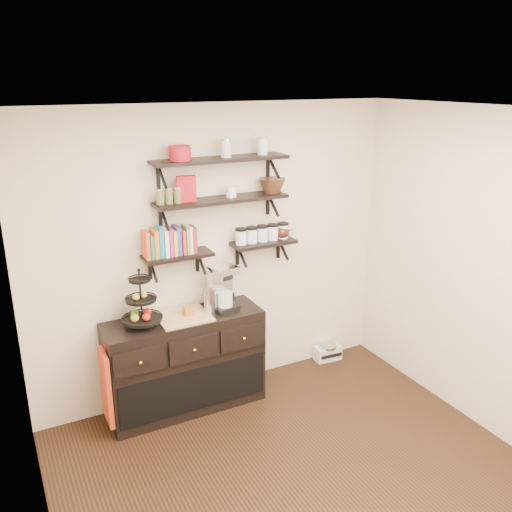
# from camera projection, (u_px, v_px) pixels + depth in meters

# --- Properties ---
(floor) EXTENTS (3.50, 3.50, 0.00)m
(floor) POSITION_uv_depth(u_px,v_px,m) (317.00, 497.00, 3.93)
(floor) COLOR black
(floor) RESTS_ON ground
(ceiling) EXTENTS (3.50, 3.50, 0.02)m
(ceiling) POSITION_uv_depth(u_px,v_px,m) (334.00, 114.00, 3.08)
(ceiling) COLOR white
(ceiling) RESTS_ON back_wall
(back_wall) EXTENTS (3.50, 0.02, 2.70)m
(back_wall) POSITION_uv_depth(u_px,v_px,m) (217.00, 254.00, 4.98)
(back_wall) COLOR beige
(back_wall) RESTS_ON ground
(left_wall) EXTENTS (0.02, 3.50, 2.70)m
(left_wall) POSITION_uv_depth(u_px,v_px,m) (36.00, 399.00, 2.74)
(left_wall) COLOR beige
(left_wall) RESTS_ON ground
(right_wall) EXTENTS (0.02, 3.50, 2.70)m
(right_wall) POSITION_uv_depth(u_px,v_px,m) (509.00, 284.00, 4.26)
(right_wall) COLOR beige
(right_wall) RESTS_ON ground
(shelf_top) EXTENTS (1.20, 0.27, 0.23)m
(shelf_top) POSITION_uv_depth(u_px,v_px,m) (221.00, 160.00, 4.59)
(shelf_top) COLOR black
(shelf_top) RESTS_ON back_wall
(shelf_mid) EXTENTS (1.20, 0.27, 0.23)m
(shelf_mid) POSITION_uv_depth(u_px,v_px,m) (222.00, 200.00, 4.70)
(shelf_mid) COLOR black
(shelf_mid) RESTS_ON back_wall
(shelf_low_left) EXTENTS (0.60, 0.25, 0.23)m
(shelf_low_left) POSITION_uv_depth(u_px,v_px,m) (177.00, 256.00, 4.67)
(shelf_low_left) COLOR black
(shelf_low_left) RESTS_ON back_wall
(shelf_low_right) EXTENTS (0.60, 0.25, 0.23)m
(shelf_low_right) POSITION_uv_depth(u_px,v_px,m) (263.00, 243.00, 5.04)
(shelf_low_right) COLOR black
(shelf_low_right) RESTS_ON back_wall
(cookbooks) EXTENTS (0.43, 0.15, 0.26)m
(cookbooks) POSITION_uv_depth(u_px,v_px,m) (171.00, 242.00, 4.60)
(cookbooks) COLOR #C34522
(cookbooks) RESTS_ON shelf_low_left
(glass_canisters) EXTENTS (0.54, 0.10, 0.13)m
(glass_canisters) POSITION_uv_depth(u_px,v_px,m) (262.00, 234.00, 5.00)
(glass_canisters) COLOR silver
(glass_canisters) RESTS_ON shelf_low_right
(sideboard) EXTENTS (1.40, 0.50, 0.92)m
(sideboard) POSITION_uv_depth(u_px,v_px,m) (185.00, 363.00, 4.87)
(sideboard) COLOR black
(sideboard) RESTS_ON floor
(fruit_stand) EXTENTS (0.33, 0.33, 0.49)m
(fruit_stand) POSITION_uv_depth(u_px,v_px,m) (142.00, 307.00, 4.53)
(fruit_stand) COLOR black
(fruit_stand) RESTS_ON sideboard
(candle) EXTENTS (0.08, 0.08, 0.08)m
(candle) POSITION_uv_depth(u_px,v_px,m) (188.00, 310.00, 4.74)
(candle) COLOR #A05724
(candle) RESTS_ON sideboard
(coffee_maker) EXTENTS (0.26, 0.25, 0.41)m
(coffee_maker) POSITION_uv_depth(u_px,v_px,m) (222.00, 288.00, 4.87)
(coffee_maker) COLOR black
(coffee_maker) RESTS_ON sideboard
(thermal_carafe) EXTENTS (0.11, 0.11, 0.22)m
(thermal_carafe) POSITION_uv_depth(u_px,v_px,m) (210.00, 301.00, 4.79)
(thermal_carafe) COLOR silver
(thermal_carafe) RESTS_ON sideboard
(apron) EXTENTS (0.04, 0.28, 0.65)m
(apron) POSITION_uv_depth(u_px,v_px,m) (106.00, 387.00, 4.47)
(apron) COLOR #9D2810
(apron) RESTS_ON sideboard
(radio) EXTENTS (0.29, 0.20, 0.17)m
(radio) POSITION_uv_depth(u_px,v_px,m) (328.00, 352.00, 5.82)
(radio) COLOR silver
(radio) RESTS_ON floor
(recipe_box) EXTENTS (0.17, 0.09, 0.22)m
(recipe_box) POSITION_uv_depth(u_px,v_px,m) (186.00, 189.00, 4.52)
(recipe_box) COLOR maroon
(recipe_box) RESTS_ON shelf_mid
(walnut_bowl) EXTENTS (0.24, 0.24, 0.13)m
(walnut_bowl) POSITION_uv_depth(u_px,v_px,m) (272.00, 186.00, 4.89)
(walnut_bowl) COLOR black
(walnut_bowl) RESTS_ON shelf_mid
(ramekins) EXTENTS (0.09, 0.09, 0.10)m
(ramekins) POSITION_uv_depth(u_px,v_px,m) (231.00, 192.00, 4.72)
(ramekins) COLOR white
(ramekins) RESTS_ON shelf_mid
(teapot) EXTENTS (0.19, 0.14, 0.14)m
(teapot) POSITION_uv_depth(u_px,v_px,m) (282.00, 231.00, 5.09)
(teapot) COLOR #381811
(teapot) RESTS_ON shelf_low_right
(red_pot) EXTENTS (0.18, 0.18, 0.12)m
(red_pot) POSITION_uv_depth(u_px,v_px,m) (180.00, 153.00, 4.40)
(red_pot) COLOR maroon
(red_pot) RESTS_ON shelf_top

